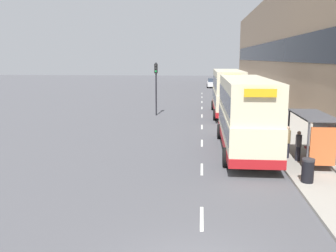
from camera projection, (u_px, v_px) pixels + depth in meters
name	position (u px, v px, depth m)	size (l,w,h in m)	color
pavement	(254.00, 102.00, 46.43)	(5.00, 93.00, 0.14)	#A39E93
terrace_facade	(291.00, 45.00, 44.84)	(3.10, 93.00, 14.01)	#9E846B
lane_mark_0	(202.00, 218.00, 12.88)	(0.12, 2.00, 0.01)	silver
lane_mark_1	(202.00, 169.00, 18.58)	(0.12, 2.00, 0.01)	silver
lane_mark_2	(202.00, 143.00, 24.28)	(0.12, 2.00, 0.01)	silver
lane_mark_3	(202.00, 127.00, 29.98)	(0.12, 2.00, 0.01)	silver
lane_mark_4	(202.00, 116.00, 35.68)	(0.12, 2.00, 0.01)	silver
lane_mark_5	(202.00, 108.00, 41.39)	(0.12, 2.00, 0.01)	silver
lane_mark_6	(202.00, 102.00, 47.09)	(0.12, 2.00, 0.01)	silver
lane_mark_7	(202.00, 97.00, 52.79)	(0.12, 2.00, 0.01)	silver
lane_mark_8	(202.00, 93.00, 58.49)	(0.12, 2.00, 0.01)	silver
bus_shelter	(317.00, 130.00, 18.86)	(1.60, 4.20, 2.48)	#4C4C51
double_decker_bus_near	(245.00, 113.00, 21.66)	(2.85, 10.52, 4.30)	beige
double_decker_bus_ahead	(228.00, 92.00, 35.82)	(2.85, 10.36, 4.30)	beige
car_0	(212.00, 83.00, 69.95)	(2.01, 4.56, 1.74)	silver
pedestrian_at_shelter	(325.00, 139.00, 20.70)	(0.34, 0.34, 1.69)	#23232D
pedestrian_3	(287.00, 142.00, 20.06)	(0.34, 0.34, 1.73)	#23232D
pedestrian_4	(298.00, 146.00, 19.51)	(0.31, 0.31, 1.58)	#23232D
litter_bin	(308.00, 170.00, 16.13)	(0.55, 0.55, 1.05)	black
traffic_light_far_kerb	(156.00, 80.00, 35.50)	(0.30, 0.32, 5.03)	black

